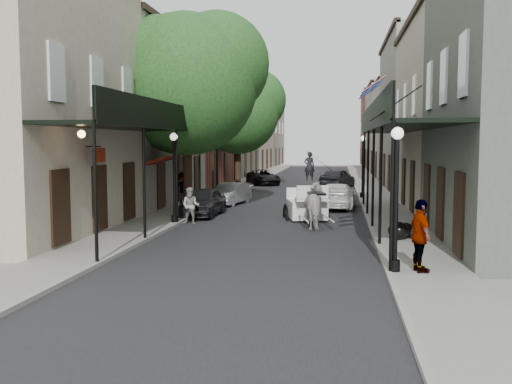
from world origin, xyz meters
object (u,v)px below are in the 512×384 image
(car_left_near, at_px, (203,202))
(car_right_far, at_px, (338,178))
(lamppost_right_near, at_px, (396,197))
(carriage, at_px, (305,192))
(horse, at_px, (317,205))
(car_right_near, at_px, (337,196))
(tree_far, at_px, (243,109))
(pedestrian_walking, at_px, (191,206))
(lamppost_right_far, at_px, (363,165))
(pedestrian_sidewalk_right, at_px, (420,236))
(lamppost_left, at_px, (174,176))
(tree_near, at_px, (196,79))
(car_left_far, at_px, (263,177))
(pedestrian_sidewalk_left, at_px, (183,188))
(car_left_mid, at_px, (230,194))

(car_left_near, height_order, car_right_far, car_right_far)
(lamppost_right_near, distance_m, carriage, 11.21)
(carriage, xyz_separation_m, car_right_far, (1.43, 17.89, -0.45))
(horse, height_order, car_right_near, horse)
(tree_far, bearing_deg, lamppost_right_near, -72.32)
(carriage, xyz_separation_m, pedestrian_walking, (-4.67, -2.45, -0.41))
(carriage, xyz_separation_m, car_right_near, (1.43, 4.12, -0.53))
(lamppost_right_far, bearing_deg, pedestrian_sidewalk_right, -88.20)
(lamppost_left, xyz_separation_m, horse, (5.90, 0.00, -1.13))
(tree_far, xyz_separation_m, horse, (6.05, -18.18, -4.92))
(tree_far, bearing_deg, car_left_near, -87.57)
(tree_near, bearing_deg, car_right_near, 21.84)
(car_left_far, bearing_deg, car_left_near, -112.22)
(pedestrian_sidewalk_left, bearing_deg, car_right_far, -137.54)
(car_right_near, bearing_deg, lamppost_left, 50.67)
(pedestrian_walking, bearing_deg, lamppost_left, -149.94)
(pedestrian_sidewalk_right, xyz_separation_m, car_left_mid, (-8.00, 16.00, -0.46))
(tree_far, relative_size, carriage, 2.81)
(car_right_near, bearing_deg, car_right_far, -85.18)
(lamppost_right_near, distance_m, horse, 8.40)
(lamppost_left, relative_size, car_left_near, 0.94)
(lamppost_right_near, bearing_deg, pedestrian_sidewalk_left, 122.89)
(pedestrian_sidewalk_left, distance_m, car_right_near, 8.37)
(tree_far, height_order, lamppost_left, tree_far)
(lamppost_right_near, relative_size, pedestrian_sidewalk_left, 2.18)
(car_left_mid, bearing_deg, car_left_near, -82.44)
(lamppost_right_near, distance_m, pedestrian_sidewalk_left, 18.19)
(car_left_far, distance_m, car_right_far, 6.46)
(lamppost_right_far, relative_size, car_left_mid, 1.02)
(car_left_far, bearing_deg, lamppost_right_near, -98.07)
(horse, relative_size, car_left_mid, 0.60)
(car_right_far, bearing_deg, lamppost_left, 90.05)
(lamppost_right_near, xyz_separation_m, car_left_far, (-7.51, 31.03, -1.44))
(car_right_near, bearing_deg, tree_near, 26.66)
(lamppost_left, bearing_deg, car_right_far, 72.04)
(car_left_near, xyz_separation_m, car_right_near, (6.20, 3.90, -0.01))
(tree_far, bearing_deg, pedestrian_sidewalk_left, -97.88)
(car_left_near, bearing_deg, carriage, -1.37)
(pedestrian_walking, xyz_separation_m, car_right_far, (6.10, 20.34, -0.03))
(lamppost_right_near, relative_size, car_left_mid, 1.02)
(carriage, distance_m, pedestrian_sidewalk_left, 8.24)
(lamppost_left, bearing_deg, lamppost_right_near, -44.29)
(lamppost_right_far, bearing_deg, car_left_far, 124.25)
(lamppost_left, bearing_deg, tree_near, 91.34)
(lamppost_right_far, bearing_deg, pedestrian_walking, -123.08)
(lamppost_right_far, xyz_separation_m, car_left_mid, (-7.37, -4.00, -1.45))
(pedestrian_sidewalk_right, height_order, car_left_far, pedestrian_sidewalk_right)
(lamppost_right_near, relative_size, lamppost_right_far, 1.00)
(tree_near, relative_size, car_right_far, 2.20)
(pedestrian_walking, distance_m, car_right_far, 21.23)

